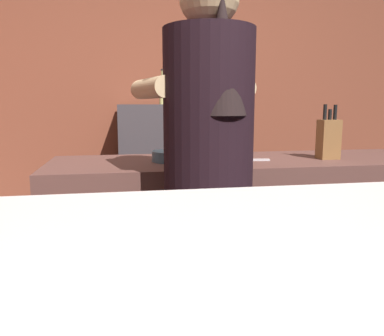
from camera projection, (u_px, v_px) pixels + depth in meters
wall_back at (161, 84)px, 3.34m from camera, size 5.20×0.10×2.70m
prep_counter at (256, 242)px, 2.05m from camera, size 2.10×0.60×0.90m
back_shelf at (171, 176)px, 3.20m from camera, size 0.84×0.36×1.17m
bartender at (209, 161)px, 1.46m from camera, size 0.48×0.55×1.66m
knife_block at (329, 138)px, 1.96m from camera, size 0.10×0.08×0.28m
mixing_bowl at (171, 156)px, 1.89m from camera, size 0.19×0.19×0.05m
chefs_knife at (246, 160)px, 1.91m from camera, size 0.24×0.06×0.01m
bottle_soy at (186, 94)px, 3.18m from camera, size 0.06×0.06×0.21m
bottle_olive_oil at (163, 91)px, 3.00m from camera, size 0.06×0.06×0.27m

